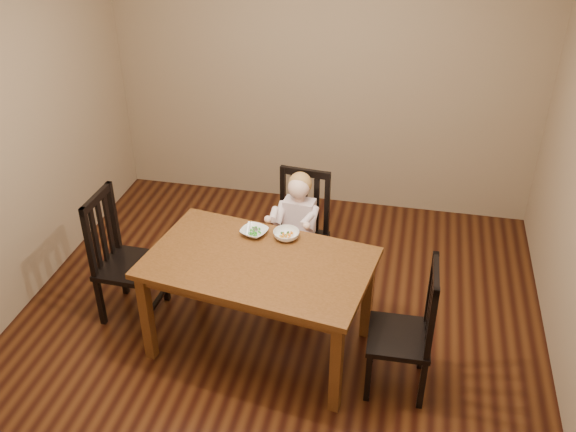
% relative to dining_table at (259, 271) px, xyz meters
% --- Properties ---
extents(room, '(4.01, 4.01, 2.71)m').
position_rel_dining_table_xyz_m(room, '(0.06, 0.22, 0.68)').
color(room, '#47240F').
rests_on(room, ground).
extents(dining_table, '(1.63, 1.13, 0.76)m').
position_rel_dining_table_xyz_m(dining_table, '(0.00, 0.00, 0.00)').
color(dining_table, '#4D2E12').
rests_on(dining_table, room).
extents(chair_child, '(0.46, 0.44, 0.99)m').
position_rel_dining_table_xyz_m(chair_child, '(0.13, 0.82, -0.20)').
color(chair_child, black).
rests_on(chair_child, room).
extents(chair_left, '(0.43, 0.45, 1.02)m').
position_rel_dining_table_xyz_m(chair_left, '(-1.10, 0.17, -0.18)').
color(chair_left, black).
rests_on(chair_left, room).
extents(chair_right, '(0.41, 0.43, 0.98)m').
position_rel_dining_table_xyz_m(chair_right, '(1.03, -0.17, -0.20)').
color(chair_right, black).
rests_on(chair_right, room).
extents(toddler, '(0.35, 0.43, 0.55)m').
position_rel_dining_table_xyz_m(toddler, '(0.12, 0.77, -0.05)').
color(toddler, silver).
rests_on(toddler, chair_child).
extents(bowl_peas, '(0.23, 0.23, 0.05)m').
position_rel_dining_table_xyz_m(bowl_peas, '(-0.11, 0.31, 0.11)').
color(bowl_peas, white).
rests_on(bowl_peas, dining_table).
extents(bowl_veg, '(0.19, 0.19, 0.06)m').
position_rel_dining_table_xyz_m(bowl_veg, '(0.13, 0.31, 0.12)').
color(bowl_veg, white).
rests_on(bowl_veg, dining_table).
extents(fork, '(0.03, 0.13, 0.05)m').
position_rel_dining_table_xyz_m(fork, '(-0.15, 0.29, 0.13)').
color(fork, silver).
rests_on(fork, bowl_peas).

